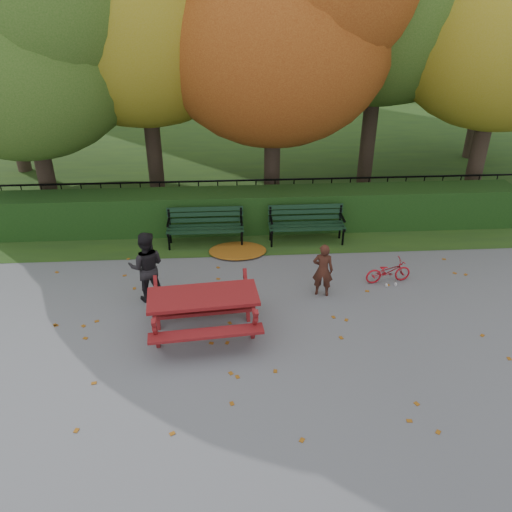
{
  "coord_description": "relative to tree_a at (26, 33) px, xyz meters",
  "views": [
    {
      "loc": [
        -0.78,
        -7.03,
        5.47
      ],
      "look_at": [
        -0.26,
        1.17,
        1.0
      ],
      "focal_mm": 35.0,
      "sensor_mm": 36.0,
      "label": 1
    }
  ],
  "objects": [
    {
      "name": "ground",
      "position": [
        5.19,
        -5.58,
        -4.52
      ],
      "size": [
        90.0,
        90.0,
        0.0
      ],
      "primitive_type": "plane",
      "color": "slate",
      "rests_on": "ground"
    },
    {
      "name": "grass_strip",
      "position": [
        5.19,
        8.42,
        -4.52
      ],
      "size": [
        90.0,
        90.0,
        0.0
      ],
      "primitive_type": "plane",
      "color": "#233E19",
      "rests_on": "ground"
    },
    {
      "name": "hedge",
      "position": [
        5.19,
        -1.08,
        -4.02
      ],
      "size": [
        13.0,
        0.9,
        1.0
      ],
      "primitive_type": "cube",
      "color": "black",
      "rests_on": "ground"
    },
    {
      "name": "iron_fence",
      "position": [
        5.19,
        -0.28,
        -3.98
      ],
      "size": [
        14.0,
        0.04,
        1.02
      ],
      "color": "black",
      "rests_on": "ground"
    },
    {
      "name": "tree_a",
      "position": [
        0.0,
        0.0,
        0.0
      ],
      "size": [
        5.88,
        5.6,
        7.48
      ],
      "color": "black",
      "rests_on": "ground"
    },
    {
      "name": "tree_c",
      "position": [
        6.02,
        0.38,
        0.3
      ],
      "size": [
        6.3,
        6.0,
        8.0
      ],
      "color": "black",
      "rests_on": "ground"
    },
    {
      "name": "bench_left",
      "position": [
        3.89,
        -1.88,
        -4.0
      ],
      "size": [
        1.8,
        0.57,
        0.88
      ],
      "color": "black",
      "rests_on": "ground"
    },
    {
      "name": "bench_right",
      "position": [
        6.29,
        -1.88,
        -4.0
      ],
      "size": [
        1.8,
        0.57,
        0.88
      ],
      "color": "black",
      "rests_on": "ground"
    },
    {
      "name": "picnic_table",
      "position": [
        3.95,
        -5.39,
        -3.89
      ],
      "size": [
        2.02,
        1.69,
        0.92
      ],
      "rotation": [
        0.0,
        0.0,
        0.09
      ],
      "color": "maroon",
      "rests_on": "ground"
    },
    {
      "name": "leaf_pile",
      "position": [
        4.63,
        -2.38,
        -4.47
      ],
      "size": [
        1.44,
        1.07,
        0.09
      ],
      "primitive_type": "ellipsoid",
      "rotation": [
        0.0,
        0.0,
        -0.11
      ],
      "color": "#65360D",
      "rests_on": "ground"
    },
    {
      "name": "leaf_scatter",
      "position": [
        5.19,
        -5.28,
        -4.51
      ],
      "size": [
        9.0,
        5.7,
        0.01
      ],
      "primitive_type": null,
      "color": "#65360D",
      "rests_on": "ground"
    },
    {
      "name": "child",
      "position": [
        6.25,
        -4.26,
        -3.96
      ],
      "size": [
        0.46,
        0.36,
        1.12
      ],
      "primitive_type": "imported",
      "rotation": [
        0.0,
        0.0,
        2.9
      ],
      "color": "#3C1C13",
      "rests_on": "ground"
    },
    {
      "name": "adult",
      "position": [
        2.84,
        -4.2,
        -3.8
      ],
      "size": [
        0.72,
        0.57,
        1.44
      ],
      "primitive_type": "imported",
      "rotation": [
        0.0,
        0.0,
        3.17
      ],
      "color": "black",
      "rests_on": "ground"
    },
    {
      "name": "bicycle",
      "position": [
        7.71,
        -3.87,
        -4.27
      ],
      "size": [
        1.0,
        0.45,
        0.51
      ],
      "primitive_type": "imported",
      "rotation": [
        0.0,
        0.0,
        1.7
      ],
      "color": "#AD0F1A",
      "rests_on": "ground"
    }
  ]
}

